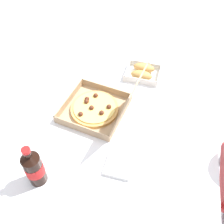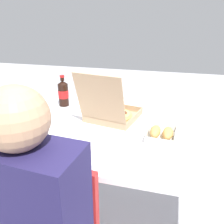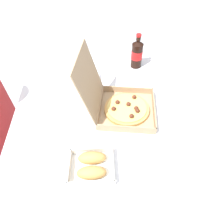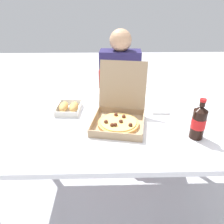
# 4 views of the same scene
# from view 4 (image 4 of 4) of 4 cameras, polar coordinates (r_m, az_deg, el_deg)

# --- Properties ---
(ground_plane) EXTENTS (10.00, 10.00, 0.00)m
(ground_plane) POSITION_cam_4_polar(r_m,az_deg,el_deg) (1.82, -0.13, -21.41)
(ground_plane) COLOR #B2B2B7
(dining_table) EXTENTS (1.41, 0.98, 0.72)m
(dining_table) POSITION_cam_4_polar(r_m,az_deg,el_deg) (1.39, -0.15, -3.68)
(dining_table) COLOR white
(dining_table) RESTS_ON ground_plane
(chair) EXTENTS (0.43, 0.43, 0.83)m
(chair) POSITION_cam_4_polar(r_m,az_deg,el_deg) (2.12, 1.98, 2.65)
(chair) COLOR red
(chair) RESTS_ON ground_plane
(diner_person) EXTENTS (0.37, 0.42, 1.15)m
(diner_person) POSITION_cam_4_polar(r_m,az_deg,el_deg) (2.10, 2.11, 8.46)
(diner_person) COLOR #333847
(diner_person) RESTS_ON ground_plane
(pizza_box_open) EXTENTS (0.35, 0.42, 0.33)m
(pizza_box_open) POSITION_cam_4_polar(r_m,az_deg,el_deg) (1.28, 1.87, -0.99)
(pizza_box_open) COLOR tan
(pizza_box_open) RESTS_ON dining_table
(bread_side_box) EXTENTS (0.16, 0.20, 0.06)m
(bread_side_box) POSITION_cam_4_polar(r_m,az_deg,el_deg) (1.45, -11.22, 1.15)
(bread_side_box) COLOR white
(bread_side_box) RESTS_ON dining_table
(cola_bottle) EXTENTS (0.07, 0.07, 0.22)m
(cola_bottle) POSITION_cam_4_polar(r_m,az_deg,el_deg) (1.21, 21.71, -2.41)
(cola_bottle) COLOR black
(cola_bottle) RESTS_ON dining_table
(paper_menu) EXTENTS (0.23, 0.18, 0.00)m
(paper_menu) POSITION_cam_4_polar(r_m,az_deg,el_deg) (1.69, 13.51, 3.93)
(paper_menu) COLOR white
(paper_menu) RESTS_ON dining_table
(napkin_pile) EXTENTS (0.12, 0.12, 0.02)m
(napkin_pile) POSITION_cam_4_polar(r_m,az_deg,el_deg) (1.46, 12.34, 0.65)
(napkin_pile) COLOR white
(napkin_pile) RESTS_ON dining_table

